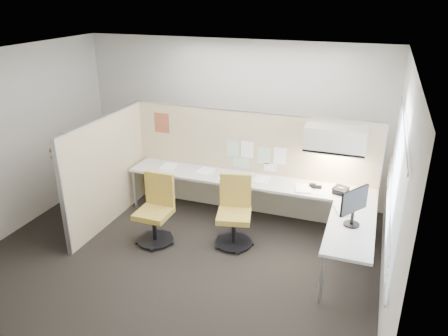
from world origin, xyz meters
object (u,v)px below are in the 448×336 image
at_px(desk, 265,193).
at_px(chair_left, 156,211).
at_px(phone, 340,190).
at_px(monitor, 354,205).
at_px(chair_right, 234,214).

relative_size(desk, chair_left, 3.86).
distance_m(chair_left, phone, 2.77).
bearing_deg(monitor, phone, 48.73).
relative_size(desk, chair_right, 3.84).
xyz_separation_m(chair_left, phone, (2.56, 1.02, 0.30)).
bearing_deg(chair_left, chair_right, 16.24).
xyz_separation_m(chair_right, phone, (1.43, 0.70, 0.30)).
bearing_deg(phone, desk, -157.41).
height_order(chair_right, monitor, monitor).
relative_size(chair_left, phone, 4.02).
distance_m(chair_left, monitor, 2.85).
xyz_separation_m(desk, chair_right, (-0.30, -0.60, -0.12)).
xyz_separation_m(chair_left, monitor, (2.80, 0.10, 0.55)).
relative_size(chair_left, chair_right, 0.99).
height_order(chair_left, phone, chair_left).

